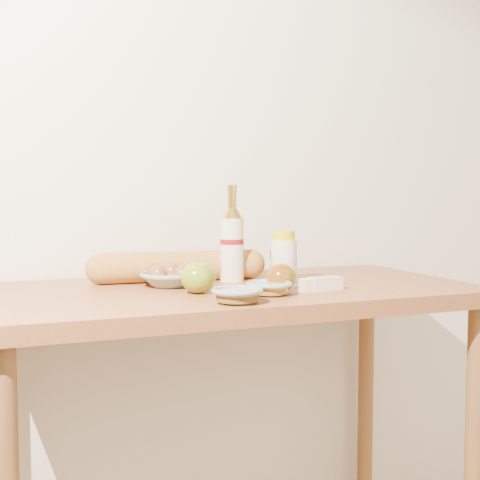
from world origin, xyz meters
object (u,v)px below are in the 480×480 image
at_px(bourbon_bottle, 232,242).
at_px(egg_bowl, 171,277).
at_px(table, 236,334).
at_px(baguette, 179,266).
at_px(cream_bottle, 284,258).

height_order(bourbon_bottle, egg_bowl, bourbon_bottle).
height_order(table, baguette, baguette).
xyz_separation_m(table, egg_bowl, (-0.15, 0.06, 0.15)).
bearing_deg(table, bourbon_bottle, 75.51).
bearing_deg(bourbon_bottle, baguette, 150.36).
bearing_deg(bourbon_bottle, cream_bottle, -40.78).
xyz_separation_m(cream_bottle, egg_bowl, (-0.30, 0.04, -0.04)).
xyz_separation_m(bourbon_bottle, baguette, (-0.14, 0.05, -0.06)).
bearing_deg(baguette, bourbon_bottle, -15.23).
distance_m(table, egg_bowl, 0.22).
bearing_deg(egg_bowl, table, -22.57).
distance_m(table, bourbon_bottle, 0.25).
relative_size(table, cream_bottle, 8.73).
bearing_deg(egg_bowl, cream_bottle, -6.95).
bearing_deg(cream_bottle, baguette, 146.69).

